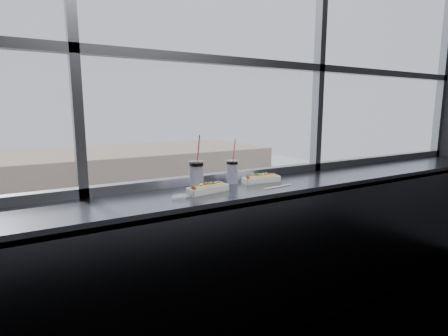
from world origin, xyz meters
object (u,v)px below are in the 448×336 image
car_far_b (58,271)px  pedestrian_d (153,234)px  soda_cup_right (232,171)px  pedestrian_c (93,242)px  wrapper (180,196)px  soda_cup_left (197,174)px  tree_right (180,206)px  car_far_c (204,240)px  hotdog_tray_right (261,178)px  tree_center (72,224)px  loose_straw (278,187)px  hotdog_tray_left (208,188)px  car_near_e (272,271)px

car_far_b → pedestrian_d: size_ratio=3.64×
soda_cup_right → pedestrian_d: 31.93m
pedestrian_c → car_far_b: bearing=-125.3°
pedestrian_d → soda_cup_right: bearing=72.7°
wrapper → pedestrian_d: bearing=71.9°
soda_cup_left → wrapper: bearing=-139.8°
wrapper → pedestrian_d: (9.40, 28.74, -11.16)m
car_far_b → tree_right: 12.22m
car_far_c → pedestrian_d: car_far_c is taller
soda_cup_left → car_far_c: 29.34m
hotdog_tray_right → tree_center: 29.62m
pedestrian_c → tree_center: bearing=-160.2°
hotdog_tray_right → tree_right: bearing=74.5°
soda_cup_left → loose_straw: size_ratio=1.51×
hotdog_tray_left → car_far_b: 26.66m
pedestrian_c → pedestrian_d: size_ratio=1.18×
loose_straw → tree_right: loose_straw is taller
soda_cup_left → tree_right: bearing=67.1°
wrapper → pedestrian_c: wrapper is taller
car_near_e → tree_center: tree_center is taller
wrapper → pedestrian_c: bearing=82.1°
wrapper → car_far_c: bearing=62.7°
car_far_b → wrapper: bearing=174.5°
soda_cup_right → pedestrian_c: (3.53, 28.74, -11.08)m
hotdog_tray_right → pedestrian_c: bearing=89.9°
wrapper → car_near_e: wrapper is taller
pedestrian_d → tree_center: size_ratio=0.38×
hotdog_tray_left → loose_straw: hotdog_tray_left is taller
hotdog_tray_right → soda_cup_left: soda_cup_left is taller
wrapper → tree_right: (12.11, 28.35, -8.73)m
soda_cup_right → loose_straw: (0.21, -0.28, -0.09)m
loose_straw → soda_cup_left: bearing=151.4°
hotdog_tray_left → car_far_c: 29.38m
soda_cup_right → hotdog_tray_right: bearing=-19.9°
car_far_b → car_far_c: 11.81m
soda_cup_right → car_far_c: bearing=63.4°
wrapper → tree_right: 32.04m
soda_cup_left → car_far_b: soda_cup_left is taller
hotdog_tray_right → pedestrian_d: size_ratio=0.16×
car_far_b → soda_cup_right: bearing=175.7°
soda_cup_left → car_near_e: (13.76, 16.19, -11.00)m
hotdog_tray_right → pedestrian_d: hotdog_tray_right is taller
loose_straw → car_far_c: loose_straw is taller
hotdog_tray_right → car_near_e: hotdog_tray_right is taller
hotdog_tray_left → hotdog_tray_right: same height
car_far_b → pedestrian_d: 9.68m
soda_cup_right → car_far_c: size_ratio=0.05×
pedestrian_d → hotdog_tray_left: bearing=72.3°
car_near_e → tree_right: tree_right is taller
soda_cup_left → soda_cup_right: bearing=9.4°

